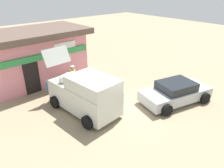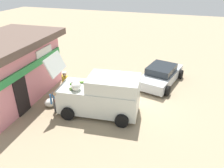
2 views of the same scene
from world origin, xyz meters
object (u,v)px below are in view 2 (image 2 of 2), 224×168
(paint_bucket, at_px, (67,83))
(storefront_bar, at_px, (6,69))
(vendor_standing, at_px, (65,83))
(parked_sedan, at_px, (161,75))
(customer_bending, at_px, (57,99))
(unloaded_banana_pile, at_px, (51,103))
(delivery_van, at_px, (101,95))

(paint_bucket, bearing_deg, storefront_bar, 134.65)
(paint_bucket, bearing_deg, vendor_standing, -151.53)
(parked_sedan, xyz_separation_m, paint_bucket, (-2.31, 5.58, -0.37))
(vendor_standing, relative_size, customer_bending, 1.12)
(storefront_bar, height_order, customer_bending, storefront_bar)
(storefront_bar, bearing_deg, parked_sedan, -59.89)
(vendor_standing, xyz_separation_m, customer_bending, (-1.55, -0.36, -0.06))
(unloaded_banana_pile, xyz_separation_m, paint_bucket, (2.31, 0.32, -0.01))
(unloaded_banana_pile, bearing_deg, paint_bucket, 7.92)
(vendor_standing, bearing_deg, unloaded_banana_pile, 161.36)
(parked_sedan, height_order, customer_bending, customer_bending)
(parked_sedan, distance_m, vendor_standing, 6.07)
(storefront_bar, relative_size, vendor_standing, 4.32)
(delivery_van, relative_size, parked_sedan, 1.05)
(delivery_van, height_order, customer_bending, delivery_van)
(parked_sedan, relative_size, unloaded_banana_pile, 4.83)
(storefront_bar, relative_size, paint_bucket, 17.48)
(customer_bending, relative_size, unloaded_banana_pile, 1.62)
(delivery_van, relative_size, customer_bending, 3.13)
(delivery_van, height_order, unloaded_banana_pile, delivery_van)
(delivery_van, xyz_separation_m, unloaded_banana_pile, (-0.25, 2.82, -0.81))
(vendor_standing, distance_m, paint_bucket, 1.60)
(delivery_van, height_order, parked_sedan, delivery_van)
(storefront_bar, height_order, delivery_van, storefront_bar)
(storefront_bar, relative_size, unloaded_banana_pile, 7.88)
(customer_bending, bearing_deg, unloaded_banana_pile, 55.63)
(storefront_bar, xyz_separation_m, unloaded_banana_pile, (-0.07, -2.59, -1.57))
(vendor_standing, distance_m, customer_bending, 1.59)
(parked_sedan, xyz_separation_m, unloaded_banana_pile, (-4.62, 5.26, -0.36))
(customer_bending, distance_m, paint_bucket, 3.06)
(delivery_van, bearing_deg, paint_bucket, 56.76)
(storefront_bar, bearing_deg, unloaded_banana_pile, -91.57)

